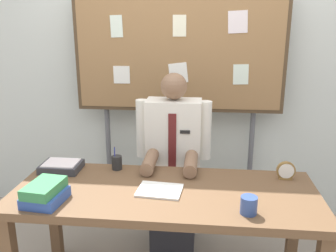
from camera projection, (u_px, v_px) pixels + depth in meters
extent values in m
cube|color=silver|center=(180.00, 66.00, 3.16)|extent=(6.40, 0.08, 2.70)
cube|color=brown|center=(165.00, 194.00, 2.17)|extent=(1.82, 0.73, 0.05)
cube|color=brown|center=(55.00, 216.00, 2.65)|extent=(0.07, 0.07, 0.70)
cube|color=brown|center=(293.00, 229.00, 2.48)|extent=(0.07, 0.07, 0.70)
cube|color=#2D2D33|center=(173.00, 219.00, 2.86)|extent=(0.34, 0.30, 0.44)
cube|color=silver|center=(174.00, 148.00, 2.69)|extent=(0.40, 0.22, 0.74)
sphere|color=brown|center=(174.00, 86.00, 2.56)|extent=(0.19, 0.19, 0.19)
cylinder|color=silver|center=(142.00, 128.00, 2.65)|extent=(0.09, 0.09, 0.43)
cylinder|color=silver|center=(205.00, 130.00, 2.61)|extent=(0.09, 0.09, 0.43)
cylinder|color=brown|center=(150.00, 162.00, 2.46)|extent=(0.09, 0.30, 0.09)
cylinder|color=brown|center=(191.00, 163.00, 2.43)|extent=(0.09, 0.30, 0.09)
cube|color=#591919|center=(172.00, 146.00, 2.57)|extent=(0.06, 0.01, 0.48)
cube|color=black|center=(185.00, 132.00, 2.53)|extent=(0.07, 0.01, 0.02)
cube|color=#4C3823|center=(179.00, 52.00, 2.93)|extent=(1.72, 0.05, 0.99)
cube|color=olive|center=(179.00, 52.00, 2.91)|extent=(1.66, 0.04, 0.93)
cylinder|color=#59595E|center=(109.00, 159.00, 3.29)|extent=(0.04, 0.04, 1.02)
cylinder|color=#59595E|center=(250.00, 165.00, 3.16)|extent=(0.04, 0.04, 1.02)
cube|color=silver|center=(238.00, 22.00, 2.78)|extent=(0.16, 0.00, 0.18)
cube|color=white|center=(178.00, 73.00, 2.94)|extent=(0.17, 0.00, 0.18)
cube|color=white|center=(122.00, 75.00, 2.99)|extent=(0.14, 0.00, 0.15)
cube|color=silver|center=(116.00, 26.00, 2.89)|extent=(0.10, 0.00, 0.18)
cube|color=#F4EFCC|center=(179.00, 26.00, 2.84)|extent=(0.11, 0.00, 0.17)
cube|color=silver|center=(241.00, 74.00, 2.89)|extent=(0.13, 0.00, 0.16)
cube|color=#2D4C99|center=(45.00, 197.00, 2.01)|extent=(0.22, 0.25, 0.06)
cube|color=#337F47|center=(44.00, 188.00, 1.99)|extent=(0.19, 0.26, 0.06)
cube|color=white|center=(160.00, 190.00, 2.14)|extent=(0.28, 0.23, 0.01)
cylinder|color=olive|center=(286.00, 170.00, 2.30)|extent=(0.12, 0.02, 0.12)
cylinder|color=white|center=(286.00, 171.00, 2.28)|extent=(0.10, 0.00, 0.10)
cube|color=olive|center=(285.00, 178.00, 2.31)|extent=(0.08, 0.04, 0.01)
cylinder|color=#334C8C|center=(249.00, 205.00, 1.88)|extent=(0.09, 0.09, 0.10)
cylinder|color=#262626|center=(117.00, 163.00, 2.45)|extent=(0.07, 0.07, 0.09)
cylinder|color=#263399|center=(115.00, 157.00, 2.44)|extent=(0.01, 0.01, 0.15)
cylinder|color=maroon|center=(115.00, 157.00, 2.44)|extent=(0.01, 0.01, 0.15)
cube|color=#333338|center=(61.00, 167.00, 2.44)|extent=(0.26, 0.20, 0.05)
cube|color=silver|center=(61.00, 163.00, 2.43)|extent=(0.22, 0.17, 0.01)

